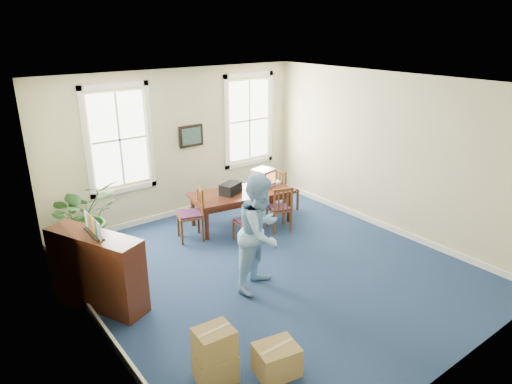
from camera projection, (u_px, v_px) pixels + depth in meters
floor at (272, 269)px, 8.00m from camera, size 6.50×6.50×0.00m
ceiling at (275, 84)px, 6.90m from camera, size 6.50×6.50×0.00m
wall_back at (178, 144)px, 9.87m from camera, size 6.50×0.00×6.50m
wall_front at (460, 260)px, 5.03m from camera, size 6.50×0.00×6.50m
wall_left at (90, 231)px, 5.74m from camera, size 0.00×6.50×6.50m
wall_right at (389, 154)px, 9.16m from camera, size 0.00×6.50×6.50m
baseboard_back at (183, 210)px, 10.38m from camera, size 6.00×0.04×0.12m
baseboard_left at (106, 331)px, 6.29m from camera, size 0.04×6.50×0.12m
baseboard_right at (380, 224)px, 9.67m from camera, size 0.04×6.50×0.12m
window_left at (119, 140)px, 9.01m from camera, size 1.40×0.12×2.20m
window_right at (249, 120)px, 10.84m from camera, size 1.40×0.12×2.20m
wall_picture at (191, 136)px, 9.95m from camera, size 0.58×0.06×0.48m
conference_table at (242, 208)px, 9.74m from camera, size 2.25×1.29×0.72m
crt_tv at (263, 177)px, 9.94m from camera, size 0.50×0.53×0.37m
game_console at (275, 182)px, 10.12m from camera, size 0.21×0.25×0.06m
equipment_bag at (231, 188)px, 9.47m from camera, size 0.53×0.44×0.23m
chair_near_left at (245, 221)px, 8.93m from camera, size 0.42×0.42×0.86m
chair_near_right at (279, 208)px, 9.40m from camera, size 0.55×0.55×0.98m
chair_end_left at (190, 214)px, 8.96m from camera, size 0.60×0.60×1.07m
chair_end_right at (286, 190)px, 10.40m from camera, size 0.46×0.46×0.99m
man at (261, 232)px, 7.19m from camera, size 1.15×1.04×1.91m
credenza at (97, 268)px, 6.81m from camera, size 1.07×1.64×1.25m
brochure_rack at (92, 220)px, 6.56m from camera, size 0.16×0.66×0.29m
potted_plant at (84, 217)px, 8.42m from camera, size 1.44×1.31×1.40m
cardboard_boxes at (224, 343)px, 5.58m from camera, size 1.44×1.44×0.74m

